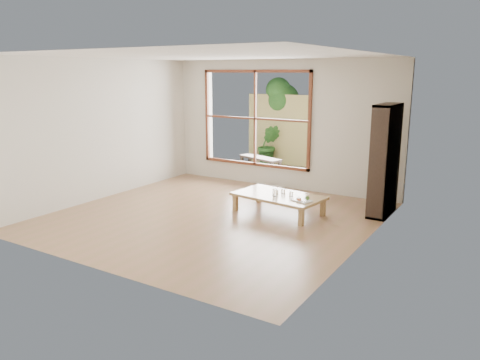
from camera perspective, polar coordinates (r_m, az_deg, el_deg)
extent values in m
plane|color=#9B6D4D|center=(7.83, -3.20, -4.47)|extent=(5.00, 5.00, 0.00)
cube|color=#A3824F|center=(7.96, 4.72, -1.95)|extent=(1.58, 1.02, 0.05)
cube|color=#A3824F|center=(8.12, -0.57, -2.78)|extent=(0.08, 0.08, 0.28)
cube|color=#A3824F|center=(8.64, 2.33, -1.82)|extent=(0.08, 0.08, 0.28)
cube|color=#A3824F|center=(7.38, 7.47, -4.54)|extent=(0.08, 0.08, 0.28)
cube|color=#A3824F|center=(7.95, 10.08, -3.35)|extent=(0.08, 0.08, 0.28)
cube|color=silver|center=(9.47, 3.31, -1.13)|extent=(0.58, 0.58, 0.08)
cube|color=#33231C|center=(8.11, 17.23, 2.31)|extent=(0.30, 0.83, 1.85)
cylinder|color=silver|center=(7.84, 4.26, -1.49)|extent=(0.07, 0.07, 0.14)
cylinder|color=silver|center=(7.87, 6.26, -1.67)|extent=(0.06, 0.06, 0.09)
cylinder|color=silver|center=(8.02, 5.30, -1.37)|extent=(0.07, 0.07, 0.08)
cylinder|color=silver|center=(7.97, 4.47, -1.48)|extent=(0.06, 0.06, 0.07)
cube|color=white|center=(7.59, 7.56, -2.51)|extent=(0.34, 0.29, 0.02)
sphere|color=#537A31|center=(7.59, 8.20, -2.19)|extent=(0.07, 0.07, 0.07)
cube|color=orange|center=(7.56, 7.22, -2.39)|extent=(0.06, 0.06, 0.03)
cube|color=beige|center=(7.64, 7.17, -2.24)|extent=(0.08, 0.07, 0.02)
cylinder|color=silver|center=(7.52, 7.59, -2.54)|extent=(0.16, 0.07, 0.01)
cube|color=#332A25|center=(11.09, 4.77, 0.75)|extent=(2.80, 2.00, 0.05)
cube|color=#33231C|center=(11.09, 2.50, 2.69)|extent=(1.19, 0.68, 0.05)
cube|color=#33231C|center=(11.43, 0.24, 2.10)|extent=(0.08, 0.08, 0.31)
cube|color=#33231C|center=(11.59, 1.20, 2.25)|extent=(0.08, 0.08, 0.31)
cube|color=#33231C|center=(10.65, 3.89, 1.25)|extent=(0.08, 0.08, 0.31)
cube|color=#33231C|center=(10.83, 4.87, 1.43)|extent=(0.08, 0.08, 0.31)
cube|color=tan|center=(11.83, 7.06, 5.89)|extent=(2.80, 0.06, 1.80)
imported|color=#315D22|center=(11.24, 10.77, 2.95)|extent=(0.88, 0.82, 0.81)
imported|color=#315D22|center=(11.95, 3.50, 4.28)|extent=(0.70, 0.64, 1.02)
cylinder|color=#4C3D2D|center=(12.41, 4.68, 5.81)|extent=(0.14, 0.14, 1.60)
sphere|color=#315D22|center=(12.28, 5.26, 9.71)|extent=(0.84, 0.84, 0.84)
sphere|color=#315D22|center=(12.49, 4.29, 8.86)|extent=(0.70, 0.70, 0.70)
sphere|color=#315D22|center=(12.22, 4.69, 10.88)|extent=(0.64, 0.64, 0.64)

